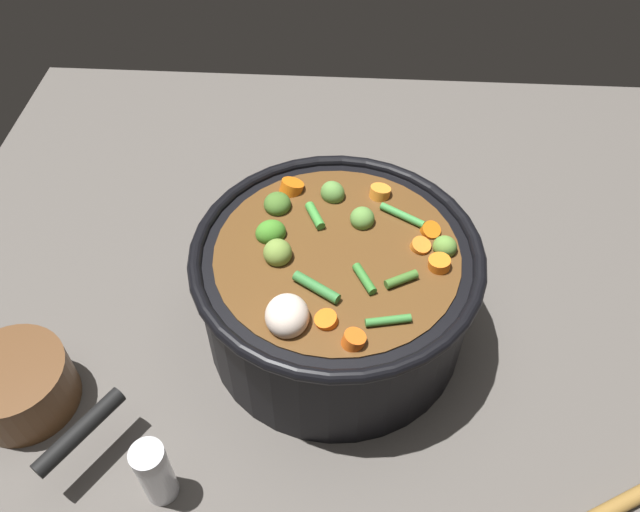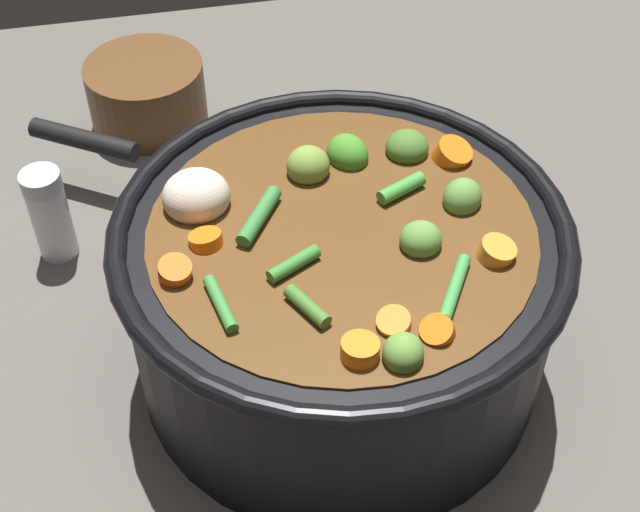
# 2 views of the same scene
# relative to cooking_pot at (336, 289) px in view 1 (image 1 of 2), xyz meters

# --- Properties ---
(ground_plane) EXTENTS (1.10, 1.10, 0.00)m
(ground_plane) POSITION_rel_cooking_pot_xyz_m (-0.00, -0.00, -0.08)
(ground_plane) COLOR #514C47
(cooking_pot) EXTENTS (0.32, 0.32, 0.17)m
(cooking_pot) POSITION_rel_cooking_pot_xyz_m (0.00, 0.00, 0.00)
(cooking_pot) COLOR black
(cooking_pot) RESTS_ON ground_plane
(salt_shaker) EXTENTS (0.03, 0.03, 0.09)m
(salt_shaker) POSITION_rel_cooking_pot_xyz_m (0.17, 0.21, -0.03)
(salt_shaker) COLOR silver
(salt_shaker) RESTS_ON ground_plane
(small_saucepan) EXTENTS (0.19, 0.17, 0.07)m
(small_saucepan) POSITION_rel_cooking_pot_xyz_m (0.34, 0.12, -0.04)
(small_saucepan) COLOR brown
(small_saucepan) RESTS_ON ground_plane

